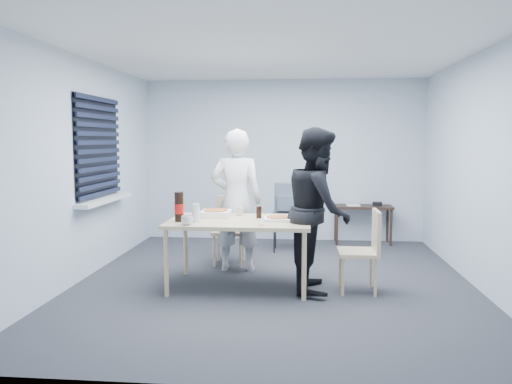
# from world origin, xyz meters

# --- Properties ---
(room) EXTENTS (5.00, 5.00, 5.00)m
(room) POSITION_xyz_m (-2.20, 0.40, 1.44)
(room) COLOR #28282D
(room) RESTS_ON ground
(dining_table) EXTENTS (1.55, 0.98, 0.76)m
(dining_table) POSITION_xyz_m (-0.38, -0.22, 0.70)
(dining_table) COLOR beige
(dining_table) RESTS_ON ground
(chair_far) EXTENTS (0.42, 0.42, 0.89)m
(chair_far) POSITION_xyz_m (-0.64, 0.86, 0.51)
(chair_far) COLOR beige
(chair_far) RESTS_ON ground
(chair_right) EXTENTS (0.42, 0.42, 0.89)m
(chair_right) POSITION_xyz_m (1.00, -0.29, 0.51)
(chair_right) COLOR beige
(chair_right) RESTS_ON ground
(person_white) EXTENTS (0.65, 0.42, 1.77)m
(person_white) POSITION_xyz_m (-0.50, 0.48, 0.89)
(person_white) COLOR silver
(person_white) RESTS_ON ground
(person_black) EXTENTS (0.47, 0.86, 1.77)m
(person_black) POSITION_xyz_m (0.49, -0.25, 0.89)
(person_black) COLOR black
(person_black) RESTS_ON ground
(side_table) EXTENTS (0.91, 0.40, 0.61)m
(side_table) POSITION_xyz_m (1.27, 2.28, 0.53)
(side_table) COLOR #35221A
(side_table) RESTS_ON ground
(stool) EXTENTS (0.40, 0.40, 0.55)m
(stool) POSITION_xyz_m (0.07, 1.63, 0.44)
(stool) COLOR black
(stool) RESTS_ON ground
(backpack) EXTENTS (0.33, 0.24, 0.46)m
(backpack) POSITION_xyz_m (0.07, 1.62, 0.77)
(backpack) COLOR slate
(backpack) RESTS_ON stool
(pizza_box_a) EXTENTS (0.33, 0.33, 0.08)m
(pizza_box_a) POSITION_xyz_m (-0.67, -0.02, 0.80)
(pizza_box_a) COLOR white
(pizza_box_a) RESTS_ON dining_table
(pizza_box_b) EXTENTS (0.30, 0.30, 0.04)m
(pizza_box_b) POSITION_xyz_m (0.05, -0.21, 0.78)
(pizza_box_b) COLOR white
(pizza_box_b) RESTS_ON dining_table
(mug_a) EXTENTS (0.17, 0.17, 0.10)m
(mug_a) POSITION_xyz_m (-0.88, -0.60, 0.80)
(mug_a) COLOR silver
(mug_a) RESTS_ON dining_table
(mug_b) EXTENTS (0.10, 0.10, 0.09)m
(mug_b) POSITION_xyz_m (-0.42, 0.11, 0.80)
(mug_b) COLOR silver
(mug_b) RESTS_ON dining_table
(cola_glass) EXTENTS (0.07, 0.07, 0.14)m
(cola_glass) POSITION_xyz_m (-0.17, -0.08, 0.82)
(cola_glass) COLOR black
(cola_glass) RESTS_ON dining_table
(soda_bottle) EXTENTS (0.10, 0.10, 0.32)m
(soda_bottle) POSITION_xyz_m (-1.01, -0.39, 0.91)
(soda_bottle) COLOR black
(soda_bottle) RESTS_ON dining_table
(plastic_cups) EXTENTS (0.11, 0.11, 0.20)m
(plastic_cups) POSITION_xyz_m (-0.82, -0.43, 0.86)
(plastic_cups) COLOR silver
(plastic_cups) RESTS_ON dining_table
(rubber_band) EXTENTS (0.07, 0.07, 0.00)m
(rubber_band) POSITION_xyz_m (-0.10, -0.55, 0.76)
(rubber_band) COLOR red
(rubber_band) RESTS_ON dining_table
(papers) EXTENTS (0.23, 0.30, 0.00)m
(papers) POSITION_xyz_m (1.12, 2.30, 0.61)
(papers) COLOR white
(papers) RESTS_ON side_table
(black_box) EXTENTS (0.14, 0.11, 0.06)m
(black_box) POSITION_xyz_m (1.49, 2.28, 0.63)
(black_box) COLOR black
(black_box) RESTS_ON side_table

